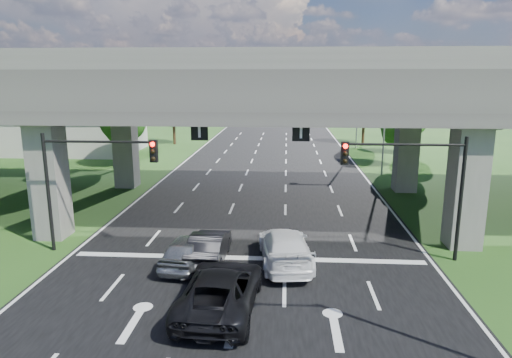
# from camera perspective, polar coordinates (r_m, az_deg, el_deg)

# --- Properties ---
(ground) EXTENTS (160.00, 160.00, 0.00)m
(ground) POSITION_cam_1_polar(r_m,az_deg,el_deg) (19.36, -1.93, -13.88)
(ground) COLOR #1F4215
(ground) RESTS_ON ground
(road) EXTENTS (18.00, 120.00, 0.03)m
(road) POSITION_cam_1_polar(r_m,az_deg,el_deg) (28.62, 0.06, -4.94)
(road) COLOR black
(road) RESTS_ON ground
(overpass) EXTENTS (80.00, 15.00, 10.00)m
(overpass) POSITION_cam_1_polar(r_m,az_deg,el_deg) (29.31, 0.33, 11.19)
(overpass) COLOR #34312F
(overpass) RESTS_ON ground
(warehouse) EXTENTS (20.00, 10.00, 4.00)m
(warehouse) POSITION_cam_1_polar(r_m,az_deg,el_deg) (59.54, -24.14, 5.07)
(warehouse) COLOR #9E9E99
(warehouse) RESTS_ON ground
(signal_right) EXTENTS (5.76, 0.54, 6.00)m
(signal_right) POSITION_cam_1_polar(r_m,az_deg,el_deg) (22.47, 19.32, 0.47)
(signal_right) COLOR black
(signal_right) RESTS_ON ground
(signal_left) EXTENTS (5.76, 0.54, 6.00)m
(signal_left) POSITION_cam_1_polar(r_m,az_deg,el_deg) (23.68, -20.21, 0.99)
(signal_left) COLOR black
(signal_left) RESTS_ON ground
(streetlight_far) EXTENTS (3.38, 0.25, 10.00)m
(streetlight_far) POSITION_cam_1_polar(r_m,az_deg,el_deg) (42.17, 15.34, 8.34)
(streetlight_far) COLOR gray
(streetlight_far) RESTS_ON ground
(streetlight_beyond) EXTENTS (3.38, 0.25, 10.00)m
(streetlight_beyond) POSITION_cam_1_polar(r_m,az_deg,el_deg) (57.91, 12.23, 9.52)
(streetlight_beyond) COLOR gray
(streetlight_beyond) RESTS_ON ground
(tree_left_near) EXTENTS (4.50, 4.50, 7.80)m
(tree_left_near) POSITION_cam_1_polar(r_m,az_deg,el_deg) (46.18, -16.27, 7.33)
(tree_left_near) COLOR black
(tree_left_near) RESTS_ON ground
(tree_left_mid) EXTENTS (3.91, 3.90, 6.76)m
(tree_left_mid) POSITION_cam_1_polar(r_m,az_deg,el_deg) (54.75, -16.36, 7.39)
(tree_left_mid) COLOR black
(tree_left_mid) RESTS_ON ground
(tree_left_far) EXTENTS (4.80, 4.80, 8.32)m
(tree_left_far) POSITION_cam_1_polar(r_m,az_deg,el_deg) (61.15, -10.27, 9.09)
(tree_left_far) COLOR black
(tree_left_far) RESTS_ON ground
(tree_right_near) EXTENTS (4.20, 4.20, 7.28)m
(tree_right_near) POSITION_cam_1_polar(r_m,az_deg,el_deg) (46.81, 17.85, 6.90)
(tree_right_near) COLOR black
(tree_right_near) RESTS_ON ground
(tree_right_mid) EXTENTS (3.91, 3.90, 6.76)m
(tree_right_mid) POSITION_cam_1_polar(r_m,az_deg,el_deg) (55.30, 18.90, 7.27)
(tree_right_mid) COLOR black
(tree_right_mid) RESTS_ON ground
(tree_right_far) EXTENTS (4.50, 4.50, 7.80)m
(tree_right_far) POSITION_cam_1_polar(r_m,az_deg,el_deg) (62.22, 13.45, 8.70)
(tree_right_far) COLOR black
(tree_right_far) RESTS_ON ground
(car_silver) EXTENTS (2.27, 4.52, 1.48)m
(car_silver) POSITION_cam_1_polar(r_m,az_deg,el_deg) (21.72, -8.41, -8.76)
(car_silver) COLOR #95989C
(car_silver) RESTS_ON road
(car_dark) EXTENTS (1.62, 4.50, 1.48)m
(car_dark) POSITION_cam_1_polar(r_m,az_deg,el_deg) (22.00, -5.88, -8.41)
(car_dark) COLOR black
(car_dark) RESTS_ON road
(car_white) EXTENTS (2.90, 5.80, 1.62)m
(car_white) POSITION_cam_1_polar(r_m,az_deg,el_deg) (21.69, 3.64, -8.49)
(car_white) COLOR white
(car_white) RESTS_ON road
(car_trailing) EXTENTS (2.99, 5.96, 1.62)m
(car_trailing) POSITION_cam_1_polar(r_m,az_deg,el_deg) (17.64, -4.44, -13.63)
(car_trailing) COLOR black
(car_trailing) RESTS_ON road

